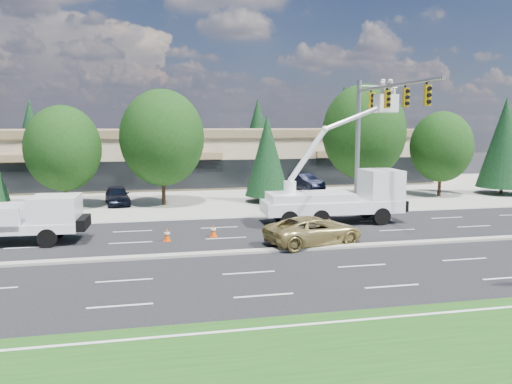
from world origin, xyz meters
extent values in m
plane|color=black|center=(0.00, 0.00, 0.00)|extent=(140.00, 140.00, 0.00)
cube|color=gray|center=(0.00, 20.00, 0.01)|extent=(140.00, 22.00, 0.01)
cube|color=gray|center=(0.00, 0.00, 0.06)|extent=(120.00, 0.55, 0.12)
cube|color=#9D866B|center=(0.00, 30.00, 2.50)|extent=(50.00, 15.00, 5.00)
cube|color=olive|center=(0.00, 30.00, 5.15)|extent=(50.40, 15.40, 0.70)
cube|color=black|center=(0.00, 22.45, 1.50)|extent=(48.00, 0.12, 2.60)
cylinder|color=#332114|center=(-10.00, 15.00, 1.20)|extent=(0.28, 0.28, 2.41)
ellipsoid|color=black|center=(-10.00, 15.00, 4.35)|extent=(5.35, 5.35, 6.16)
cylinder|color=#332114|center=(-3.00, 15.00, 1.40)|extent=(0.28, 0.28, 2.81)
ellipsoid|color=black|center=(-3.00, 15.00, 5.07)|extent=(6.24, 6.24, 7.17)
cylinder|color=#332114|center=(5.00, 15.00, 0.40)|extent=(0.26, 0.26, 0.80)
cone|color=black|center=(5.00, 15.00, 3.65)|extent=(3.46, 3.46, 6.31)
cylinder|color=#332114|center=(13.00, 15.00, 1.50)|extent=(0.28, 0.28, 3.00)
ellipsoid|color=black|center=(13.00, 15.00, 5.43)|extent=(6.68, 6.68, 7.68)
cylinder|color=#332114|center=(20.00, 15.00, 1.16)|extent=(0.28, 0.28, 2.31)
ellipsoid|color=black|center=(20.00, 15.00, 4.18)|extent=(5.14, 5.14, 5.91)
cylinder|color=#332114|center=(26.00, 15.00, 0.40)|extent=(0.26, 0.26, 0.80)
cone|color=black|center=(26.00, 15.00, 4.51)|extent=(4.26, 4.26, 7.79)
cylinder|color=#332114|center=(-18.00, 42.00, 0.40)|extent=(0.26, 0.26, 0.80)
cone|color=black|center=(-18.00, 42.00, 4.82)|extent=(4.55, 4.55, 8.32)
cylinder|color=#332114|center=(-4.00, 42.00, 0.40)|extent=(0.26, 0.26, 0.80)
cone|color=black|center=(-4.00, 42.00, 5.65)|extent=(5.34, 5.34, 9.76)
cylinder|color=#332114|center=(10.00, 42.00, 0.40)|extent=(0.26, 0.26, 0.80)
cone|color=black|center=(10.00, 42.00, 5.05)|extent=(4.78, 4.78, 8.73)
cylinder|color=#332114|center=(22.00, 42.00, 0.40)|extent=(0.26, 0.26, 0.80)
cone|color=black|center=(22.00, 42.00, 6.02)|extent=(5.69, 5.69, 10.39)
cylinder|color=gray|center=(10.00, 9.20, 4.50)|extent=(0.32, 0.32, 9.00)
cylinder|color=gray|center=(10.00, 4.20, 8.30)|extent=(0.20, 10.00, 0.20)
cylinder|color=gray|center=(11.30, 9.20, 8.60)|extent=(2.60, 0.12, 0.12)
cube|color=gold|center=(10.00, 7.20, 7.55)|extent=(0.32, 0.22, 1.05)
cube|color=gold|center=(10.00, 5.00, 7.55)|extent=(0.32, 0.22, 1.05)
cube|color=gold|center=(10.00, 2.80, 7.55)|extent=(0.32, 0.22, 1.05)
cube|color=gold|center=(10.00, 0.60, 7.55)|extent=(0.32, 0.22, 1.05)
cube|color=white|center=(-10.77, 4.20, 0.90)|extent=(6.46, 2.62, 0.48)
cube|color=white|center=(-8.75, 4.11, 1.64)|extent=(2.43, 2.38, 1.59)
cube|color=black|center=(-8.07, 4.08, 1.85)|extent=(0.18, 2.02, 1.06)
cube|color=white|center=(7.00, 5.98, 1.07)|extent=(8.61, 2.73, 0.75)
cube|color=white|center=(10.21, 5.92, 2.19)|extent=(2.19, 2.55, 2.14)
cube|color=black|center=(11.01, 5.91, 2.35)|extent=(0.13, 2.14, 1.28)
cube|color=white|center=(5.61, 6.01, 1.66)|extent=(5.18, 2.56, 0.54)
cylinder|color=white|center=(4.33, 6.03, 2.25)|extent=(0.75, 0.75, 0.86)
cube|color=white|center=(10.36, 5.92, 7.35)|extent=(1.20, 0.99, 1.16)
imported|color=beige|center=(10.12, 5.92, 7.78)|extent=(0.45, 0.68, 1.85)
imported|color=beige|center=(10.59, 5.91, 7.78)|extent=(0.72, 0.91, 1.85)
ellipsoid|color=white|center=(10.12, 5.92, 8.72)|extent=(0.28, 0.28, 0.19)
ellipsoid|color=white|center=(10.59, 5.91, 8.72)|extent=(0.28, 0.28, 0.19)
cube|color=#DC4606|center=(-9.18, 3.25, 0.01)|extent=(0.40, 0.40, 0.03)
cone|color=#DC4606|center=(-9.18, 3.25, 0.35)|extent=(0.36, 0.36, 0.70)
cylinder|color=white|center=(-9.18, 3.25, 0.42)|extent=(0.29, 0.29, 0.10)
cube|color=#DC4606|center=(-3.14, 3.20, 0.01)|extent=(0.40, 0.40, 0.03)
cone|color=#DC4606|center=(-3.14, 3.20, 0.35)|extent=(0.36, 0.36, 0.70)
cylinder|color=white|center=(-3.14, 3.20, 0.42)|extent=(0.29, 0.29, 0.10)
cube|color=#DC4606|center=(-0.64, 3.70, 0.01)|extent=(0.40, 0.40, 0.03)
cone|color=#DC4606|center=(-0.64, 3.70, 0.35)|extent=(0.36, 0.36, 0.70)
cylinder|color=white|center=(-0.64, 3.70, 0.42)|extent=(0.29, 0.29, 0.10)
cube|color=#DC4606|center=(6.21, 4.21, 0.01)|extent=(0.40, 0.40, 0.03)
cone|color=#DC4606|center=(6.21, 4.21, 0.35)|extent=(0.36, 0.36, 0.70)
cylinder|color=white|center=(6.21, 4.21, 0.42)|extent=(0.29, 0.29, 0.10)
imported|color=tan|center=(4.22, 1.01, 0.72)|extent=(5.57, 3.55, 1.43)
imported|color=black|center=(-6.45, 16.00, 0.71)|extent=(2.24, 4.38, 1.43)
imported|color=black|center=(9.99, 21.00, 0.76)|extent=(2.74, 4.90, 1.53)
camera|label=1|loc=(-3.81, -22.81, 6.16)|focal=35.00mm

